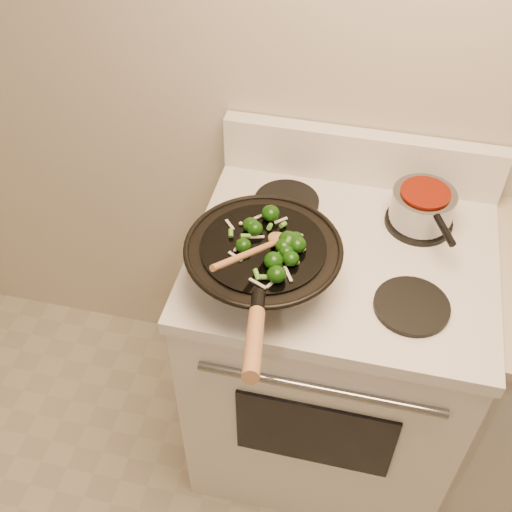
# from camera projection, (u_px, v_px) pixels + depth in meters

# --- Properties ---
(stove) EXTENTS (0.78, 0.67, 1.08)m
(stove) POSITION_uv_depth(u_px,v_px,m) (330.00, 353.00, 1.97)
(stove) COLOR white
(stove) RESTS_ON ground
(wok) EXTENTS (0.37, 0.62, 0.23)m
(wok) POSITION_uv_depth(u_px,v_px,m) (263.00, 262.00, 1.51)
(wok) COLOR black
(wok) RESTS_ON stove
(stirfry) EXTENTS (0.21, 0.25, 0.04)m
(stirfry) POSITION_uv_depth(u_px,v_px,m) (277.00, 243.00, 1.47)
(stirfry) COLOR #0F3307
(stirfry) RESTS_ON wok
(wooden_spoon) EXTENTS (0.14, 0.25, 0.11)m
(wooden_spoon) POSITION_uv_depth(u_px,v_px,m) (261.00, 248.00, 1.43)
(wooden_spoon) COLOR #A16940
(wooden_spoon) RESTS_ON wok
(saucepan) EXTENTS (0.17, 0.26, 0.10)m
(saucepan) POSITION_uv_depth(u_px,v_px,m) (423.00, 207.00, 1.67)
(saucepan) COLOR gray
(saucepan) RESTS_ON stove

